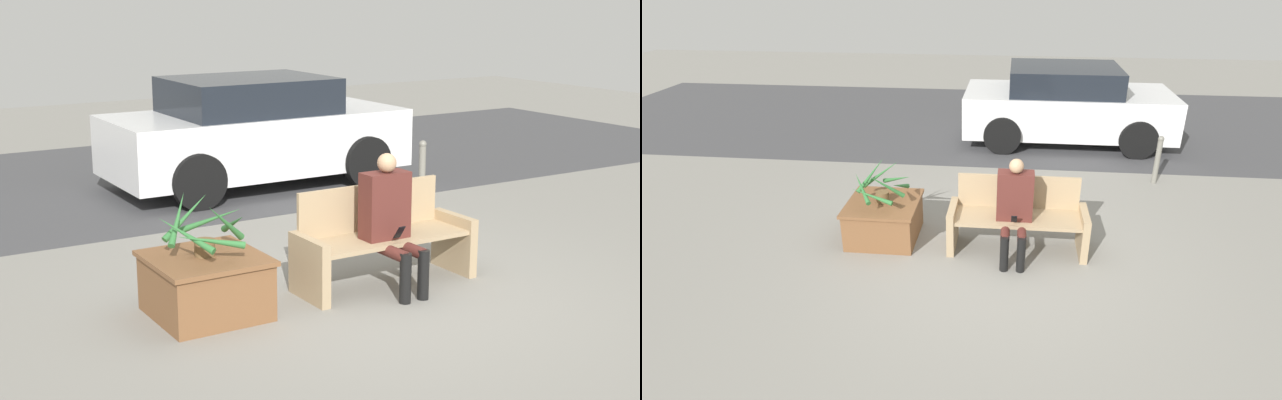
% 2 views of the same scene
% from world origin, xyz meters
% --- Properties ---
extents(ground_plane, '(30.00, 30.00, 0.00)m').
position_xyz_m(ground_plane, '(0.00, 0.00, 0.00)').
color(ground_plane, gray).
extents(road_surface, '(20.00, 6.00, 0.01)m').
position_xyz_m(road_surface, '(0.00, 6.02, 0.00)').
color(road_surface, '#424244').
rests_on(road_surface, ground_plane).
extents(bench, '(1.73, 0.59, 0.91)m').
position_xyz_m(bench, '(0.23, 0.32, 0.42)').
color(bench, tan).
rests_on(bench, ground_plane).
extents(person_seated, '(0.44, 0.62, 1.25)m').
position_xyz_m(person_seated, '(0.18, 0.13, 0.69)').
color(person_seated, '#51231E').
rests_on(person_seated, ground_plane).
extents(planter_box, '(0.92, 0.94, 0.52)m').
position_xyz_m(planter_box, '(-1.52, 0.39, 0.28)').
color(planter_box, brown).
rests_on(planter_box, ground_plane).
extents(potted_plant, '(0.78, 0.78, 0.51)m').
position_xyz_m(potted_plant, '(-1.52, 0.39, 0.74)').
color(potted_plant, brown).
rests_on(potted_plant, planter_box).
extents(parked_car, '(4.06, 1.98, 1.51)m').
position_xyz_m(parked_car, '(1.16, 4.70, 0.75)').
color(parked_car, silver).
rests_on(parked_car, ground_plane).
extents(bollard_post, '(0.09, 0.09, 0.82)m').
position_xyz_m(bollard_post, '(2.50, 2.64, 0.42)').
color(bollard_post, slate).
rests_on(bollard_post, ground_plane).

